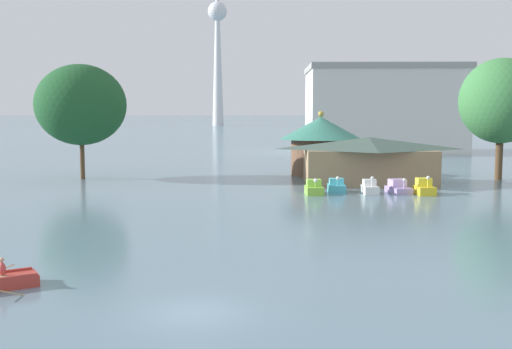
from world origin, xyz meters
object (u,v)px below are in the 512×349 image
Objects in this scene: pedal_boat_lavender at (398,188)px; green_roof_pavilion at (321,141)px; pedal_boat_cyan at (337,187)px; background_building_block at (382,109)px; pedal_boat_white at (370,188)px; pedal_boat_lime at (314,188)px; boathouse at (368,160)px; shoreline_tree_tall_left at (81,105)px; distant_broadcast_tower at (218,28)px; shoreline_tree_right at (501,101)px; pedal_boat_yellow at (424,188)px.

pedal_boat_lavender is 0.33× the size of green_roof_pavilion.
pedal_boat_cyan is 58.86m from background_building_block.
pedal_boat_white is 2.88m from pedal_boat_lavender.
pedal_boat_lime is 8.06m from pedal_boat_lavender.
green_roof_pavilion is at bearing 116.34° from boathouse.
pedal_boat_white is 0.19× the size of shoreline_tree_tall_left.
pedal_boat_lime is 273.57m from distant_broadcast_tower.
shoreline_tree_tall_left reaches higher than pedal_boat_cyan.
shoreline_tree_right is at bearing -78.58° from distant_broadcast_tower.
distant_broadcast_tower is (-37.97, 266.24, 49.86)m from pedal_boat_lavender.
pedal_boat_lavender is at bearing -140.07° from shoreline_tree_right.
distant_broadcast_tower reaches higher than boathouse.
pedal_boat_lime is 10.55m from boathouse.
pedal_boat_white is 8.18m from boathouse.
shoreline_tree_tall_left is at bearing -114.27° from pedal_boat_white.
shoreline_tree_tall_left is (-27.33, 10.78, 7.79)m from pedal_boat_cyan.
pedal_boat_cyan is 0.24× the size of green_roof_pavilion.
pedal_boat_cyan is at bearing -150.26° from shoreline_tree_right.
pedal_boat_cyan is (2.23, 1.39, -0.02)m from pedal_boat_lime.
boathouse is (4.08, 6.82, 2.04)m from pedal_boat_cyan.
pedal_boat_cyan is 30.40m from shoreline_tree_tall_left.
pedal_boat_lavender is at bearing 87.63° from pedal_boat_cyan.
pedal_boat_lime is 26.13m from shoreline_tree_right.
pedal_boat_yellow is at bearing -64.30° from green_roof_pavilion.
pedal_boat_white is 17.14m from green_roof_pavilion.
pedal_boat_lavender is 0.12× the size of background_building_block.
pedal_boat_lime is 0.21× the size of shoreline_tree_tall_left.
green_roof_pavilion is at bearing -171.55° from pedal_boat_lavender.
pedal_boat_lavender is 0.22× the size of boathouse.
shoreline_tree_tall_left reaches higher than pedal_boat_lime.
pedal_boat_yellow is at bearing -81.46° from distant_broadcast_tower.
green_roof_pavilion is (-4.27, 8.63, 1.48)m from boathouse.
background_building_block is at bearing 47.54° from shoreline_tree_tall_left.
pedal_boat_lime is 0.27× the size of green_roof_pavilion.
background_building_block reaches higher than boathouse.
green_roof_pavilion is at bearing -178.59° from pedal_boat_cyan.
pedal_boat_cyan is 0.17× the size of boathouse.
pedal_boat_white is 4.95m from pedal_boat_yellow.
shoreline_tree_right is (19.26, 11.00, 8.21)m from pedal_boat_cyan.
shoreline_tree_tall_left is at bearing -88.90° from distant_broadcast_tower.
distant_broadcast_tower is at bearing 97.29° from green_roof_pavilion.
green_roof_pavilion is at bearing -172.12° from pedal_boat_white.
distant_broadcast_tower is (-4.88, 255.14, 42.04)m from shoreline_tree_tall_left.
pedal_boat_lime is at bearing -25.88° from shoreline_tree_tall_left.
distant_broadcast_tower is at bearing 175.90° from pedal_boat_lavender.
boathouse reaches higher than pedal_boat_yellow.
pedal_boat_lime is at bearing -57.34° from pedal_boat_cyan.
shoreline_tree_right is (15.18, 4.18, 6.17)m from boathouse.
pedal_boat_white is (5.20, 0.37, -0.00)m from pedal_boat_lime.
background_building_block reaches higher than shoreline_tree_right.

